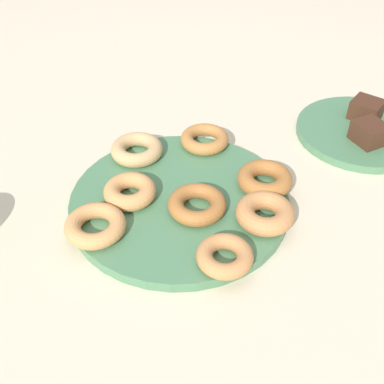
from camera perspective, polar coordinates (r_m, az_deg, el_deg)
The scene contains 13 objects.
ground_plane at distance 0.78m, azimuth -1.49°, elevation -1.59°, with size 2.40×2.40×0.00m, color beige.
donut_plate at distance 0.77m, azimuth -1.51°, elevation -1.11°, with size 0.35×0.35×0.02m, color #4C7F56.
donut_0 at distance 0.79m, azimuth 8.65°, elevation 1.53°, with size 0.09×0.09×0.03m, color #AD6B33.
donut_1 at distance 0.88m, azimuth 1.52°, elevation 6.30°, with size 0.09×0.09×0.02m, color #BC7A3D.
donut_2 at distance 0.85m, azimuth -6.58°, elevation 5.05°, with size 0.09×0.09×0.03m, color tan.
donut_3 at distance 0.76m, azimuth -7.40°, elevation 0.08°, with size 0.08×0.08×0.03m, color tan.
donut_4 at distance 0.72m, azimuth -11.43°, elevation -3.93°, with size 0.09×0.09×0.02m, color tan.
donut_5 at distance 0.74m, azimuth 0.84°, elevation -1.33°, with size 0.09×0.09×0.02m, color #AD6B33.
donut_6 at distance 0.73m, azimuth 8.68°, elevation -2.52°, with size 0.09×0.09×0.03m, color #C6844C.
donut_7 at distance 0.66m, azimuth 3.91°, elevation -7.61°, with size 0.08×0.08×0.02m, color #C6844C.
cake_plate at distance 0.99m, azimuth 19.45°, elevation 6.77°, with size 0.25×0.25×0.02m, color #4C7F56.
brownie_near at distance 1.01m, azimuth 20.02°, elevation 9.22°, with size 0.05×0.06×0.04m, color #472819.
brownie_far at distance 0.94m, azimuth 20.37°, elevation 6.63°, with size 0.05×0.06×0.04m, color #472819.
Camera 1 is at (0.38, 0.44, 0.52)m, focal length 44.83 mm.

